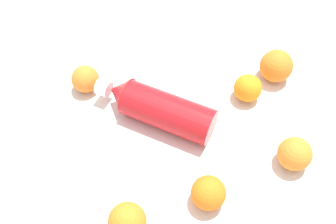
{
  "coord_description": "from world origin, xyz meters",
  "views": [
    {
      "loc": [
        -0.32,
        -0.32,
        0.68
      ],
      "look_at": [
        0.03,
        -0.01,
        0.04
      ],
      "focal_mm": 41.92,
      "sensor_mm": 36.0,
      "label": 1
    }
  ],
  "objects_px": {
    "orange_0": "(295,154)",
    "orange_2": "(127,221)",
    "orange_1": "(208,193)",
    "orange_3": "(85,79)",
    "orange_5": "(276,66)",
    "orange_4": "(248,88)",
    "water_bottle": "(157,108)"
  },
  "relations": [
    {
      "from": "water_bottle",
      "to": "orange_1",
      "type": "bearing_deg",
      "value": 141.98
    },
    {
      "from": "orange_2",
      "to": "orange_1",
      "type": "bearing_deg",
      "value": -28.35
    },
    {
      "from": "orange_1",
      "to": "orange_4",
      "type": "relative_size",
      "value": 1.05
    },
    {
      "from": "orange_0",
      "to": "orange_5",
      "type": "distance_m",
      "value": 0.22
    },
    {
      "from": "water_bottle",
      "to": "orange_4",
      "type": "bearing_deg",
      "value": -138.04
    },
    {
      "from": "water_bottle",
      "to": "orange_3",
      "type": "bearing_deg",
      "value": -3.02
    },
    {
      "from": "orange_3",
      "to": "orange_5",
      "type": "height_order",
      "value": "orange_5"
    },
    {
      "from": "orange_0",
      "to": "orange_4",
      "type": "xyz_separation_m",
      "value": [
        0.08,
        0.16,
        -0.0
      ]
    },
    {
      "from": "orange_0",
      "to": "orange_2",
      "type": "bearing_deg",
      "value": 154.33
    },
    {
      "from": "orange_0",
      "to": "orange_2",
      "type": "distance_m",
      "value": 0.34
    },
    {
      "from": "orange_2",
      "to": "orange_5",
      "type": "bearing_deg",
      "value": 0.09
    },
    {
      "from": "water_bottle",
      "to": "orange_3",
      "type": "xyz_separation_m",
      "value": [
        -0.04,
        0.17,
        -0.01
      ]
    },
    {
      "from": "orange_3",
      "to": "orange_4",
      "type": "xyz_separation_m",
      "value": [
        0.21,
        -0.28,
        0.0
      ]
    },
    {
      "from": "orange_2",
      "to": "orange_5",
      "type": "xyz_separation_m",
      "value": [
        0.47,
        0.0,
        0.0
      ]
    },
    {
      "from": "orange_0",
      "to": "orange_2",
      "type": "xyz_separation_m",
      "value": [
        -0.3,
        0.15,
        0.0
      ]
    },
    {
      "from": "water_bottle",
      "to": "orange_4",
      "type": "height_order",
      "value": "water_bottle"
    },
    {
      "from": "orange_2",
      "to": "orange_4",
      "type": "relative_size",
      "value": 1.1
    },
    {
      "from": "orange_3",
      "to": "orange_4",
      "type": "relative_size",
      "value": 1.0
    },
    {
      "from": "orange_1",
      "to": "orange_0",
      "type": "bearing_deg",
      "value": -23.52
    },
    {
      "from": "orange_5",
      "to": "orange_0",
      "type": "bearing_deg",
      "value": -138.93
    },
    {
      "from": "orange_1",
      "to": "orange_4",
      "type": "bearing_deg",
      "value": 19.0
    },
    {
      "from": "orange_2",
      "to": "orange_4",
      "type": "xyz_separation_m",
      "value": [
        0.38,
        0.01,
        -0.0
      ]
    },
    {
      "from": "water_bottle",
      "to": "orange_0",
      "type": "relative_size",
      "value": 4.03
    },
    {
      "from": "orange_3",
      "to": "orange_5",
      "type": "distance_m",
      "value": 0.42
    },
    {
      "from": "orange_0",
      "to": "orange_5",
      "type": "xyz_separation_m",
      "value": [
        0.17,
        0.15,
        0.0
      ]
    },
    {
      "from": "water_bottle",
      "to": "orange_3",
      "type": "height_order",
      "value": "water_bottle"
    },
    {
      "from": "orange_2",
      "to": "orange_3",
      "type": "bearing_deg",
      "value": 60.43
    },
    {
      "from": "orange_1",
      "to": "orange_5",
      "type": "height_order",
      "value": "orange_5"
    },
    {
      "from": "orange_0",
      "to": "orange_2",
      "type": "height_order",
      "value": "same"
    },
    {
      "from": "orange_3",
      "to": "orange_5",
      "type": "xyz_separation_m",
      "value": [
        0.3,
        -0.29,
        0.01
      ]
    },
    {
      "from": "orange_1",
      "to": "orange_3",
      "type": "relative_size",
      "value": 1.05
    },
    {
      "from": "orange_5",
      "to": "orange_4",
      "type": "bearing_deg",
      "value": 171.48
    }
  ]
}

